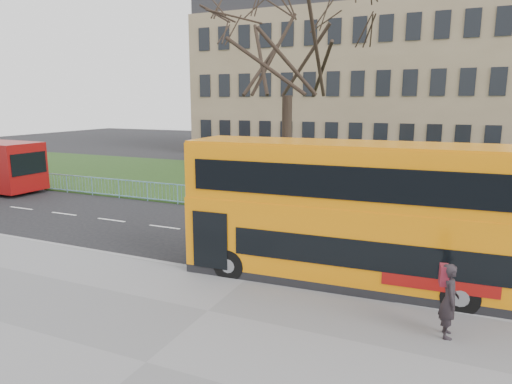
% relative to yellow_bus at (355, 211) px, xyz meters
% --- Properties ---
extents(ground, '(120.00, 120.00, 0.00)m').
position_rel_yellow_bus_xyz_m(ground, '(-3.01, 0.51, -2.29)').
color(ground, black).
rests_on(ground, ground).
extents(pavement, '(80.00, 10.50, 0.12)m').
position_rel_yellow_bus_xyz_m(pavement, '(-3.01, -6.24, -2.23)').
color(pavement, slate).
rests_on(pavement, ground).
extents(kerb, '(80.00, 0.20, 0.14)m').
position_rel_yellow_bus_xyz_m(kerb, '(-3.01, -1.04, -2.22)').
color(kerb, gray).
rests_on(kerb, ground).
extents(grass_verge, '(80.00, 15.40, 0.08)m').
position_rel_yellow_bus_xyz_m(grass_verge, '(-3.01, 14.81, -2.25)').
color(grass_verge, '#1F3714').
rests_on(grass_verge, ground).
extents(guard_railing, '(40.00, 0.12, 1.10)m').
position_rel_yellow_bus_xyz_m(guard_railing, '(-3.01, 7.11, -1.74)').
color(guard_railing, '#70A9C7').
rests_on(guard_railing, ground).
extents(bare_tree, '(9.53, 9.53, 13.62)m').
position_rel_yellow_bus_xyz_m(bare_tree, '(-6.01, 10.51, 4.60)').
color(bare_tree, black).
rests_on(bare_tree, grass_verge).
extents(civic_building, '(30.00, 15.00, 14.00)m').
position_rel_yellow_bus_xyz_m(civic_building, '(-8.01, 35.51, 4.71)').
color(civic_building, '#867155').
rests_on(civic_building, ground).
extents(yellow_bus, '(10.30, 2.93, 4.27)m').
position_rel_yellow_bus_xyz_m(yellow_bus, '(0.00, 0.00, 0.00)').
color(yellow_bus, orange).
rests_on(yellow_bus, ground).
extents(pedestrian, '(0.51, 0.70, 1.77)m').
position_rel_yellow_bus_xyz_m(pedestrian, '(2.74, -2.49, -1.29)').
color(pedestrian, black).
rests_on(pedestrian, pavement).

